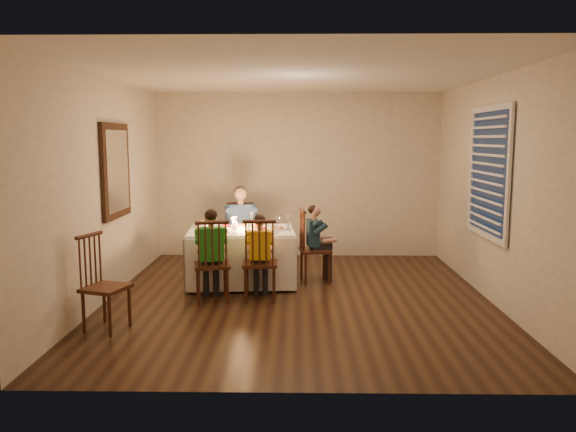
{
  "coord_description": "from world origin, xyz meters",
  "views": [
    {
      "loc": [
        -0.01,
        -6.48,
        1.89
      ],
      "look_at": [
        -0.12,
        0.15,
        0.97
      ],
      "focal_mm": 35.0,
      "sensor_mm": 36.0,
      "label": 1
    }
  ],
  "objects_px": {
    "chair_end": "(315,282)",
    "child_teal": "(315,282)",
    "dining_table": "(241,245)",
    "chair_adult": "(241,271)",
    "chair_near_left": "(212,301)",
    "child_green": "(212,301)",
    "adult": "(241,271)",
    "child_yellow": "(260,299)",
    "chair_extra": "(108,330)",
    "serving_bowl": "(203,225)",
    "chair_near_right": "(260,299)"
  },
  "relations": [
    {
      "from": "dining_table",
      "to": "chair_near_left",
      "type": "xyz_separation_m",
      "value": [
        -0.26,
        -0.81,
        -0.51
      ]
    },
    {
      "from": "chair_adult",
      "to": "chair_near_left",
      "type": "relative_size",
      "value": 1.0
    },
    {
      "from": "serving_bowl",
      "to": "chair_end",
      "type": "bearing_deg",
      "value": -4.94
    },
    {
      "from": "dining_table",
      "to": "child_green",
      "type": "height_order",
      "value": "dining_table"
    },
    {
      "from": "chair_adult",
      "to": "chair_near_right",
      "type": "bearing_deg",
      "value": -86.45
    },
    {
      "from": "dining_table",
      "to": "child_yellow",
      "type": "height_order",
      "value": "dining_table"
    },
    {
      "from": "chair_extra",
      "to": "child_yellow",
      "type": "distance_m",
      "value": 1.82
    },
    {
      "from": "dining_table",
      "to": "chair_adult",
      "type": "xyz_separation_m",
      "value": [
        -0.07,
        0.73,
        -0.51
      ]
    },
    {
      "from": "chair_adult",
      "to": "chair_near_right",
      "type": "distance_m",
      "value": 1.49
    },
    {
      "from": "chair_adult",
      "to": "child_yellow",
      "type": "height_order",
      "value": "child_yellow"
    },
    {
      "from": "chair_end",
      "to": "child_teal",
      "type": "bearing_deg",
      "value": -0.0
    },
    {
      "from": "child_green",
      "to": "chair_near_left",
      "type": "bearing_deg",
      "value": 180.0
    },
    {
      "from": "chair_near_left",
      "to": "serving_bowl",
      "type": "bearing_deg",
      "value": -87.44
    },
    {
      "from": "chair_extra",
      "to": "child_yellow",
      "type": "height_order",
      "value": "child_yellow"
    },
    {
      "from": "dining_table",
      "to": "chair_adult",
      "type": "relative_size",
      "value": 1.49
    },
    {
      "from": "adult",
      "to": "child_green",
      "type": "bearing_deg",
      "value": -107.68
    },
    {
      "from": "chair_near_right",
      "to": "adult",
      "type": "height_order",
      "value": "adult"
    },
    {
      "from": "chair_adult",
      "to": "adult",
      "type": "distance_m",
      "value": 0.0
    },
    {
      "from": "adult",
      "to": "child_green",
      "type": "xyz_separation_m",
      "value": [
        -0.19,
        -1.54,
        0.0
      ]
    },
    {
      "from": "dining_table",
      "to": "serving_bowl",
      "type": "xyz_separation_m",
      "value": [
        -0.54,
        0.22,
        0.23
      ]
    },
    {
      "from": "chair_extra",
      "to": "child_green",
      "type": "bearing_deg",
      "value": -23.94
    },
    {
      "from": "chair_near_right",
      "to": "serving_bowl",
      "type": "relative_size",
      "value": 4.58
    },
    {
      "from": "chair_near_right",
      "to": "serving_bowl",
      "type": "xyz_separation_m",
      "value": [
        -0.83,
        0.94,
        0.74
      ]
    },
    {
      "from": "dining_table",
      "to": "child_yellow",
      "type": "bearing_deg",
      "value": -72.38
    },
    {
      "from": "chair_end",
      "to": "child_yellow",
      "type": "relative_size",
      "value": 0.96
    },
    {
      "from": "child_green",
      "to": "child_yellow",
      "type": "bearing_deg",
      "value": 176.8
    },
    {
      "from": "dining_table",
      "to": "chair_near_right",
      "type": "xyz_separation_m",
      "value": [
        0.29,
        -0.72,
        -0.51
      ]
    },
    {
      "from": "adult",
      "to": "child_yellow",
      "type": "bearing_deg",
      "value": -86.45
    },
    {
      "from": "adult",
      "to": "child_yellow",
      "type": "distance_m",
      "value": 1.49
    },
    {
      "from": "child_yellow",
      "to": "child_teal",
      "type": "distance_m",
      "value": 1.05
    },
    {
      "from": "child_yellow",
      "to": "chair_adult",
      "type": "bearing_deg",
      "value": -77.69
    },
    {
      "from": "child_teal",
      "to": "chair_end",
      "type": "bearing_deg",
      "value": -0.0
    },
    {
      "from": "chair_near_right",
      "to": "chair_extra",
      "type": "bearing_deg",
      "value": 34.94
    },
    {
      "from": "child_yellow",
      "to": "serving_bowl",
      "type": "bearing_deg",
      "value": -50.45
    },
    {
      "from": "chair_near_right",
      "to": "dining_table",
      "type": "bearing_deg",
      "value": -69.75
    },
    {
      "from": "child_green",
      "to": "chair_near_right",
      "type": "bearing_deg",
      "value": 176.8
    },
    {
      "from": "serving_bowl",
      "to": "child_teal",
      "type": "bearing_deg",
      "value": -4.94
    },
    {
      "from": "chair_adult",
      "to": "chair_near_left",
      "type": "xyz_separation_m",
      "value": [
        -0.19,
        -1.54,
        0.0
      ]
    },
    {
      "from": "chair_near_right",
      "to": "chair_extra",
      "type": "distance_m",
      "value": 1.82
    },
    {
      "from": "child_yellow",
      "to": "serving_bowl",
      "type": "distance_m",
      "value": 1.46
    },
    {
      "from": "dining_table",
      "to": "adult",
      "type": "xyz_separation_m",
      "value": [
        -0.07,
        0.73,
        -0.51
      ]
    },
    {
      "from": "dining_table",
      "to": "chair_near_right",
      "type": "relative_size",
      "value": 1.49
    },
    {
      "from": "adult",
      "to": "child_yellow",
      "type": "relative_size",
      "value": 1.19
    },
    {
      "from": "child_teal",
      "to": "child_green",
      "type": "bearing_deg",
      "value": 117.27
    },
    {
      "from": "chair_near_left",
      "to": "adult",
      "type": "xyz_separation_m",
      "value": [
        0.19,
        1.54,
        0.0
      ]
    },
    {
      "from": "chair_end",
      "to": "serving_bowl",
      "type": "distance_m",
      "value": 1.68
    },
    {
      "from": "chair_near_right",
      "to": "adult",
      "type": "distance_m",
      "value": 1.49
    },
    {
      "from": "adult",
      "to": "child_teal",
      "type": "xyz_separation_m",
      "value": [
        1.04,
        -0.64,
        0.0
      ]
    },
    {
      "from": "chair_end",
      "to": "serving_bowl",
      "type": "bearing_deg",
      "value": 76.14
    },
    {
      "from": "chair_extra",
      "to": "serving_bowl",
      "type": "height_order",
      "value": "serving_bowl"
    }
  ]
}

